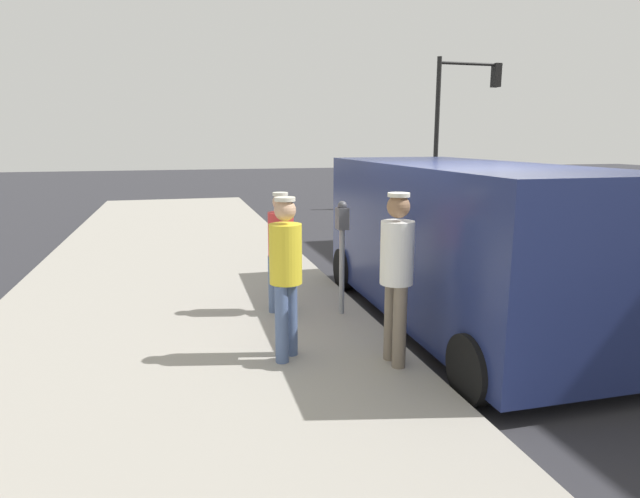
{
  "coord_description": "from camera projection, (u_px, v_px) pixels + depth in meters",
  "views": [
    {
      "loc": [
        3.42,
        5.92,
        2.46
      ],
      "look_at": [
        1.65,
        -0.75,
        1.05
      ],
      "focal_mm": 30.35,
      "sensor_mm": 36.0,
      "label": 1
    }
  ],
  "objects": [
    {
      "name": "pedestrian_in_red",
      "position": [
        281.0,
        245.0,
        7.16
      ],
      "size": [
        0.35,
        0.34,
        1.63
      ],
      "color": "#4C608C",
      "rests_on": "sidewalk_slab"
    },
    {
      "name": "traffic_light_corner",
      "position": [
        459.0,
        108.0,
        18.83
      ],
      "size": [
        2.48,
        0.42,
        5.2
      ],
      "color": "black",
      "rests_on": "ground"
    },
    {
      "name": "pedestrian_in_yellow",
      "position": [
        286.0,
        268.0,
        5.6
      ],
      "size": [
        0.34,
        0.34,
        1.73
      ],
      "color": "#4C608C",
      "rests_on": "sidewalk_slab"
    },
    {
      "name": "parking_meter_near",
      "position": [
        342.0,
        238.0,
        7.09
      ],
      "size": [
        0.14,
        0.18,
        1.52
      ],
      "color": "gray",
      "rests_on": "sidewalk_slab"
    },
    {
      "name": "parked_van",
      "position": [
        461.0,
        240.0,
        7.07
      ],
      "size": [
        2.15,
        5.21,
        2.15
      ],
      "color": "navy",
      "rests_on": "ground"
    },
    {
      "name": "pedestrian_in_white",
      "position": [
        397.0,
        267.0,
        5.48
      ],
      "size": [
        0.34,
        0.36,
        1.79
      ],
      "color": "#726656",
      "rests_on": "sidewalk_slab"
    },
    {
      "name": "sidewalk_slab",
      "position": [
        178.0,
        355.0,
        6.06
      ],
      "size": [
        5.0,
        32.0,
        0.15
      ],
      "primitive_type": "cube",
      "color": "#9E998E",
      "rests_on": "ground"
    },
    {
      "name": "ground_plane",
      "position": [
        459.0,
        334.0,
        6.95
      ],
      "size": [
        80.0,
        80.0,
        0.0
      ],
      "primitive_type": "plane",
      "color": "#2D2D33"
    }
  ]
}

